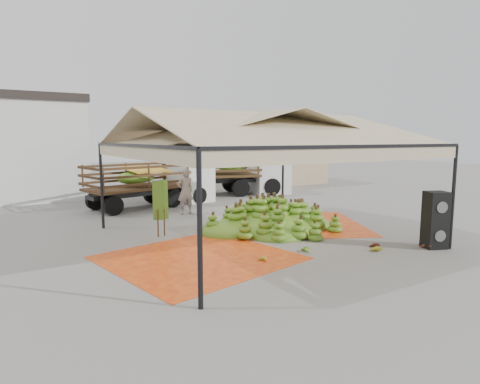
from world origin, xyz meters
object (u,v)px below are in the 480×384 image
banana_heap (271,214)px  truck_left (157,179)px  vendor (185,191)px  speaker_stack (435,220)px  truck_right (230,168)px

banana_heap → truck_left: bearing=104.0°
vendor → truck_left: truck_left is taller
banana_heap → speaker_stack: 5.21m
banana_heap → speaker_stack: bearing=-59.3°
banana_heap → truck_right: size_ratio=0.67×
speaker_stack → truck_left: (-4.38, 11.39, 0.45)m
banana_heap → vendor: 4.45m
banana_heap → truck_left: truck_left is taller
truck_left → truck_right: (4.94, 1.60, 0.24)m
vendor → truck_right: (4.67, 4.33, 0.55)m
truck_left → banana_heap: bearing=-87.8°
truck_left → truck_right: size_ratio=0.84×
speaker_stack → truck_left: truck_left is taller
vendor → truck_right: truck_right is taller
speaker_stack → vendor: bearing=138.6°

